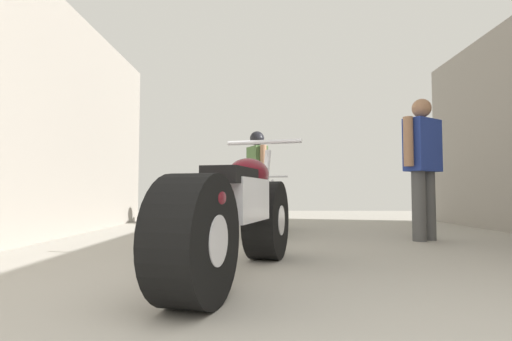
% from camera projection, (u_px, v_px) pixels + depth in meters
% --- Properties ---
extents(ground_plane, '(17.37, 17.37, 0.00)m').
position_uv_depth(ground_plane, '(308.00, 247.00, 4.31)').
color(ground_plane, '#9E998E').
extents(garage_partition_left, '(0.08, 7.96, 3.12)m').
position_uv_depth(garage_partition_left, '(26.00, 105.00, 4.44)').
color(garage_partition_left, gray).
rests_on(garage_partition_left, ground_plane).
extents(motorcycle_maroon_cruiser, '(0.91, 2.23, 1.04)m').
position_uv_depth(motorcycle_maroon_cruiser, '(238.00, 215.00, 2.75)').
color(motorcycle_maroon_cruiser, black).
rests_on(motorcycle_maroon_cruiser, ground_plane).
extents(motorcycle_black_naked, '(0.68, 1.83, 0.86)m').
position_uv_depth(motorcycle_black_naked, '(263.00, 209.00, 5.71)').
color(motorcycle_black_naked, black).
rests_on(motorcycle_black_naked, ground_plane).
extents(mechanic_in_blue, '(0.63, 0.50, 1.75)m').
position_uv_depth(mechanic_in_blue, '(423.00, 160.00, 4.92)').
color(mechanic_in_blue, '#4C4C4C').
rests_on(mechanic_in_blue, ground_plane).
extents(mechanic_with_helmet, '(0.40, 0.65, 1.71)m').
position_uv_depth(mechanic_with_helmet, '(257.00, 169.00, 7.27)').
color(mechanic_with_helmet, '#2D3851').
rests_on(mechanic_with_helmet, ground_plane).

